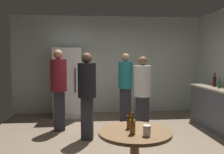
{
  "coord_description": "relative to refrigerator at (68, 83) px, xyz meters",
  "views": [
    {
      "loc": [
        -0.51,
        -3.96,
        1.52
      ],
      "look_at": [
        -0.1,
        0.44,
        1.18
      ],
      "focal_mm": 37.49,
      "sensor_mm": 36.0,
      "label": 1
    }
  ],
  "objects": [
    {
      "name": "plastic_cup_white",
      "position": [
        1.16,
        -3.88,
        -0.11
      ],
      "size": [
        0.08,
        0.08,
        0.11
      ],
      "primitive_type": "cylinder",
      "color": "white",
      "rests_on": "foreground_table"
    },
    {
      "name": "ground_plane",
      "position": [
        1.1,
        -2.2,
        -0.95
      ],
      "size": [
        5.2,
        5.2,
        0.1
      ],
      "primitive_type": "cube",
      "color": "#7A6651"
    },
    {
      "name": "wall_back",
      "position": [
        1.1,
        0.43,
        0.45
      ],
      "size": [
        5.32,
        0.06,
        2.7
      ],
      "primitive_type": "cube",
      "color": "beige",
      "rests_on": "ground_plane"
    },
    {
      "name": "person_in_teal_shirt",
      "position": [
        1.43,
        -0.62,
        0.06
      ],
      "size": [
        0.48,
        0.48,
        1.65
      ],
      "rotation": [
        0.0,
        0.0,
        -2.25
      ],
      "color": "#2D2D38",
      "rests_on": "ground_plane"
    },
    {
      "name": "person_in_black_shirt",
      "position": [
        0.52,
        -1.81,
        0.05
      ],
      "size": [
        0.38,
        0.38,
        1.63
      ],
      "rotation": [
        0.0,
        0.0,
        -1.69
      ],
      "color": "#2D2D38",
      "rests_on": "ground_plane"
    },
    {
      "name": "foreground_table",
      "position": [
        1.07,
        -3.7,
        -0.27
      ],
      "size": [
        0.8,
        0.8,
        0.73
      ],
      "color": "olive",
      "rests_on": "ground_plane"
    },
    {
      "name": "kitchen_counter",
      "position": [
        3.38,
        -1.55,
        -0.45
      ],
      "size": [
        0.64,
        1.96,
        0.9
      ],
      "color": "#4C515B",
      "rests_on": "ground_plane"
    },
    {
      "name": "person_in_maroon_shirt",
      "position": [
        -0.08,
        -1.18,
        0.1
      ],
      "size": [
        0.42,
        0.42,
        1.71
      ],
      "rotation": [
        0.0,
        0.0,
        -1.3
      ],
      "color": "#2D2D38",
      "rests_on": "ground_plane"
    },
    {
      "name": "wine_bottle_on_counter",
      "position": [
        3.38,
        -1.14,
        0.12
      ],
      "size": [
        0.08,
        0.08,
        0.31
      ],
      "color": "#3F141E",
      "rests_on": "kitchen_counter"
    },
    {
      "name": "refrigerator",
      "position": [
        0.0,
        0.0,
        0.0
      ],
      "size": [
        0.7,
        0.68,
        1.8
      ],
      "color": "white",
      "rests_on": "ground_plane"
    },
    {
      "name": "beer_bottle_amber",
      "position": [
        1.02,
        -3.81,
        -0.08
      ],
      "size": [
        0.06,
        0.06,
        0.23
      ],
      "color": "#8C5919",
      "rests_on": "foreground_table"
    },
    {
      "name": "person_in_white_shirt",
      "position": [
        1.62,
        -1.61,
        0.01
      ],
      "size": [
        0.42,
        0.42,
        1.57
      ],
      "rotation": [
        0.0,
        0.0,
        -1.31
      ],
      "color": "#2D2D38",
      "rests_on": "ground_plane"
    },
    {
      "name": "beer_bottle_on_counter",
      "position": [
        3.32,
        -1.46,
        0.08
      ],
      "size": [
        0.06,
        0.06,
        0.23
      ],
      "color": "#26662D",
      "rests_on": "kitchen_counter"
    },
    {
      "name": "beer_bottle_brown",
      "position": [
        1.02,
        -3.62,
        -0.08
      ],
      "size": [
        0.06,
        0.06,
        0.23
      ],
      "color": "#593314",
      "rests_on": "foreground_table"
    }
  ]
}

